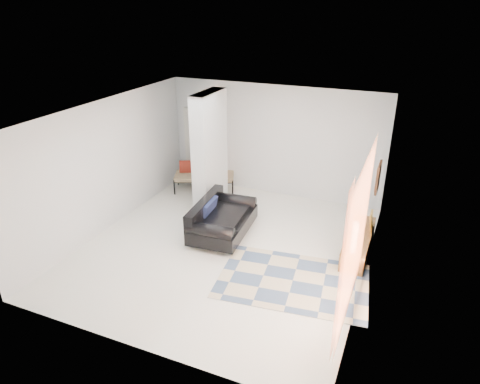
% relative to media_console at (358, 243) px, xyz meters
% --- Properties ---
extents(floor, '(6.00, 6.00, 0.00)m').
position_rel_media_console_xyz_m(floor, '(-2.52, -0.90, -0.20)').
color(floor, white).
rests_on(floor, ground).
extents(ceiling, '(6.00, 6.00, 0.00)m').
position_rel_media_console_xyz_m(ceiling, '(-2.52, -0.90, 2.60)').
color(ceiling, white).
rests_on(ceiling, wall_back).
extents(wall_back, '(6.00, 0.00, 6.00)m').
position_rel_media_console_xyz_m(wall_back, '(-2.52, 2.10, 1.20)').
color(wall_back, silver).
rests_on(wall_back, ground).
extents(wall_front, '(6.00, 0.00, 6.00)m').
position_rel_media_console_xyz_m(wall_front, '(-2.52, -3.90, 1.20)').
color(wall_front, silver).
rests_on(wall_front, ground).
extents(wall_left, '(0.00, 6.00, 6.00)m').
position_rel_media_console_xyz_m(wall_left, '(-5.27, -0.90, 1.20)').
color(wall_left, silver).
rests_on(wall_left, ground).
extents(wall_right, '(0.00, 6.00, 6.00)m').
position_rel_media_console_xyz_m(wall_right, '(0.23, -0.90, 1.20)').
color(wall_right, silver).
rests_on(wall_right, ground).
extents(partition_column, '(0.35, 1.20, 2.80)m').
position_rel_media_console_xyz_m(partition_column, '(-3.62, 0.70, 1.20)').
color(partition_column, silver).
rests_on(partition_column, floor).
extents(hallway_door, '(0.85, 0.06, 2.04)m').
position_rel_media_console_xyz_m(hallway_door, '(-4.62, 2.06, 0.82)').
color(hallway_door, silver).
rests_on(hallway_door, floor).
extents(curtain, '(0.00, 2.55, 2.55)m').
position_rel_media_console_xyz_m(curtain, '(0.15, -2.05, 1.25)').
color(curtain, '#D16537').
rests_on(curtain, wall_right).
extents(wall_art, '(0.04, 0.45, 0.55)m').
position_rel_media_console_xyz_m(wall_art, '(0.20, -0.00, 1.45)').
color(wall_art, '#3F2111').
rests_on(wall_art, wall_right).
extents(media_console, '(0.45, 1.74, 0.80)m').
position_rel_media_console_xyz_m(media_console, '(0.00, 0.00, 0.00)').
color(media_console, brown).
rests_on(media_console, floor).
extents(loveseat, '(1.15, 1.82, 0.76)m').
position_rel_media_console_xyz_m(loveseat, '(-2.85, -0.41, 0.14)').
color(loveseat, silver).
rests_on(loveseat, floor).
extents(daybed, '(1.67, 1.17, 0.77)m').
position_rel_media_console_xyz_m(daybed, '(-4.27, 1.57, 0.22)').
color(daybed, black).
rests_on(daybed, floor).
extents(area_rug, '(2.83, 2.06, 0.01)m').
position_rel_media_console_xyz_m(area_rug, '(-0.92, -1.46, -0.20)').
color(area_rug, beige).
rests_on(area_rug, floor).
extents(cylinder_lamp, '(0.11, 0.11, 0.61)m').
position_rel_media_console_xyz_m(cylinder_lamp, '(-0.02, -0.72, 0.50)').
color(cylinder_lamp, silver).
rests_on(cylinder_lamp, media_console).
extents(bronze_figurine, '(0.12, 0.12, 0.22)m').
position_rel_media_console_xyz_m(bronze_figurine, '(-0.05, 0.36, 0.31)').
color(bronze_figurine, '#332316').
rests_on(bronze_figurine, media_console).
extents(vase, '(0.22, 0.22, 0.21)m').
position_rel_media_console_xyz_m(vase, '(-0.05, -0.04, 0.30)').
color(vase, silver).
rests_on(vase, media_console).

